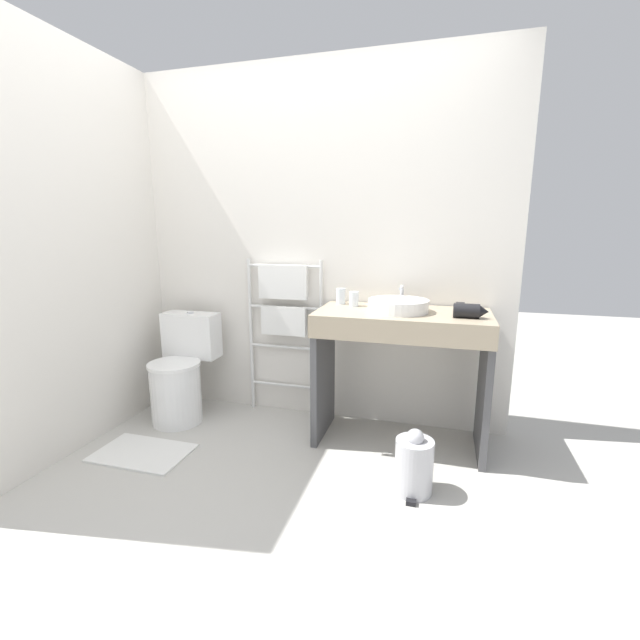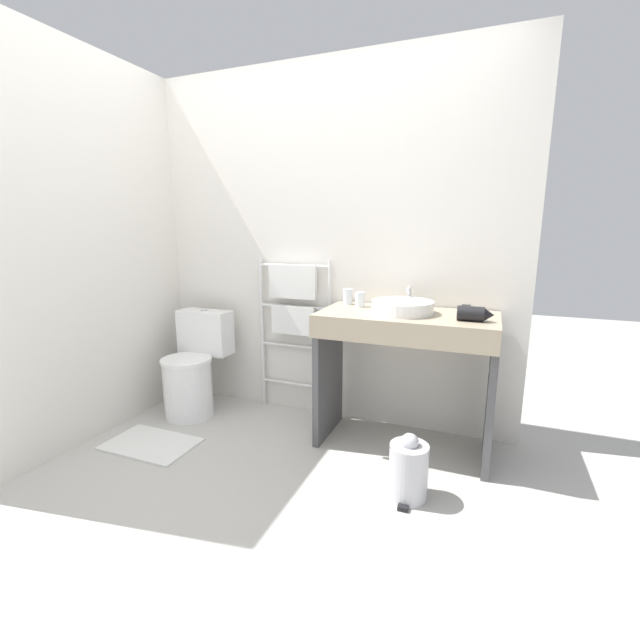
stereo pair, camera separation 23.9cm
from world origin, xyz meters
The scene contains 13 objects.
ground_plane centered at (0.00, 0.00, 0.00)m, with size 12.00×12.00×0.00m, color #B2AFA8.
wall_back centered at (0.00, 1.38, 1.21)m, with size 2.71×0.12×2.43m, color silver.
wall_side centered at (-1.29, 0.66, 1.21)m, with size 0.12×1.97×2.43m, color silver.
toilet centered at (-0.87, 0.98, 0.33)m, with size 0.41×0.50×0.75m.
towel_radiator centered at (-0.19, 1.27, 0.78)m, with size 0.57×0.06×1.13m.
vanity_counter centered at (0.67, 1.03, 0.59)m, with size 1.03×0.54×0.85m.
sink_basin centered at (0.64, 1.03, 0.89)m, with size 0.36×0.36×0.07m.
faucet centered at (0.64, 1.23, 0.94)m, with size 0.02×0.10×0.13m.
cup_near_wall centered at (0.24, 1.20, 0.91)m, with size 0.06×0.06×0.10m.
cup_near_edge centered at (0.34, 1.14, 0.90)m, with size 0.06×0.06×0.09m.
hair_dryer centered at (1.03, 0.96, 0.90)m, with size 0.19×0.16×0.08m.
trash_bin centered at (0.80, 0.52, 0.15)m, with size 0.20×0.23×0.35m.
bath_mat centered at (-0.81, 0.45, 0.01)m, with size 0.56×0.36×0.01m, color silver.
Camera 1 is at (0.88, -1.53, 1.35)m, focal length 24.00 mm.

